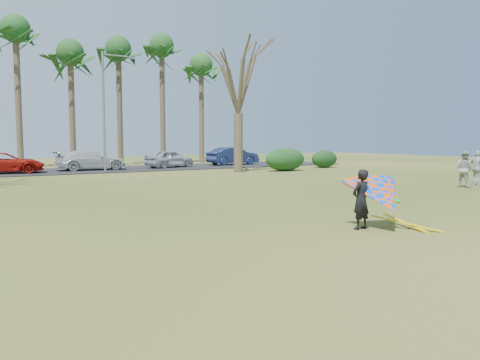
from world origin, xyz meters
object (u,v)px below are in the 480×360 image
bare_tree_right (238,75)px  car_4 (169,159)px  car_2 (5,163)px  streetlight (106,106)px  car_5 (233,156)px  car_3 (91,160)px  pedestrian_a (464,169)px  pedestrian_b (477,168)px  kite_flyer (380,196)px

bare_tree_right → car_4: size_ratio=2.30×
car_2 → car_4: bearing=-81.0°
streetlight → car_5: streetlight is taller
streetlight → car_5: size_ratio=1.74×
car_3 → pedestrian_a: 24.11m
car_3 → car_2: bearing=94.9°
pedestrian_b → bare_tree_right: bearing=26.0°
streetlight → pedestrian_a: (11.38, -18.31, -3.61)m
car_4 → kite_flyer: size_ratio=1.68×
car_3 → kite_flyer: (0.31, -25.96, 0.07)m
bare_tree_right → kite_flyer: 21.56m
streetlight → car_2: size_ratio=1.68×
streetlight → car_2: bearing=158.3°
car_2 → streetlight: bearing=-103.9°
pedestrian_b → kite_flyer: 13.72m
car_4 → car_3: bearing=73.4°
streetlight → bare_tree_right: bearing=-27.0°
car_4 → kite_flyer: kite_flyer is taller
pedestrian_b → kite_flyer: kite_flyer is taller
bare_tree_right → car_4: bearing=108.5°
car_2 → car_4: car_4 is taller
car_2 → pedestrian_a: bearing=-132.2°
pedestrian_b → car_3: bearing=39.1°
car_5 → car_2: bearing=89.8°
car_2 → pedestrian_a: (17.31, -20.66, 0.14)m
car_5 → pedestrian_a: pedestrian_a is taller
pedestrian_a → car_4: bearing=13.8°
car_4 → pedestrian_b: size_ratio=2.36×
streetlight → kite_flyer: (-0.06, -23.22, -3.62)m
car_3 → bare_tree_right: bearing=-128.5°
bare_tree_right → kite_flyer: bare_tree_right is taller
streetlight → car_2: (-5.93, 2.36, -3.74)m
car_5 → kite_flyer: (-11.89, -26.45, 0.02)m
bare_tree_right → streetlight: 9.05m
car_3 → car_5: size_ratio=1.06×
streetlight → car_3: streetlight is taller
kite_flyer → car_3: bearing=90.7°
car_5 → streetlight: bearing=102.3°
bare_tree_right → pedestrian_b: size_ratio=5.44×
car_5 → kite_flyer: 29.00m
car_4 → bare_tree_right: bearing=-176.6°
bare_tree_right → car_3: bare_tree_right is taller
streetlight → car_3: bearing=97.7°
bare_tree_right → pedestrian_a: 15.81m
bare_tree_right → car_4: (-2.21, 6.59, -5.82)m
pedestrian_a → pedestrian_b: 1.32m
car_4 → kite_flyer: bearing=152.4°
car_3 → pedestrian_a: (11.75, -21.05, 0.09)m
streetlight → pedestrian_a: size_ratio=4.66×
car_5 → pedestrian_a: bearing=175.8°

